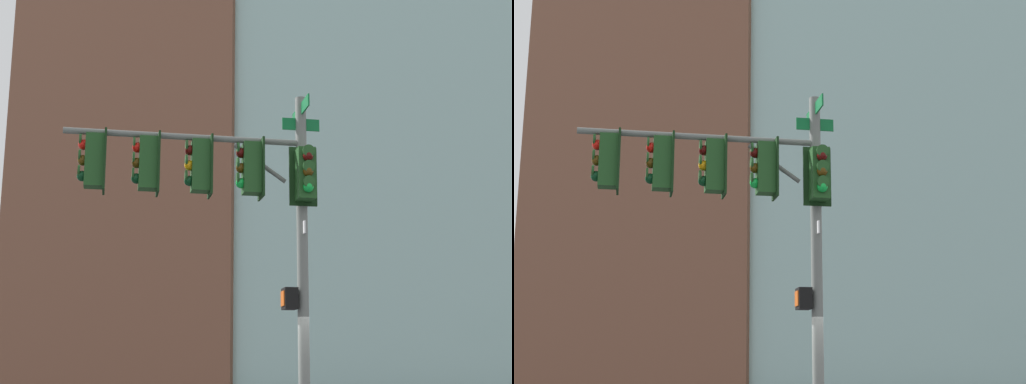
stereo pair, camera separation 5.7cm
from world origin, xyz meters
The scene contains 3 objects.
signal_pole_assembly centered at (-1.01, 0.75, 4.80)m, with size 3.01×4.30×6.80m.
building_brick_nearside centered at (37.14, 21.70, 25.08)m, with size 18.04×17.28×50.16m, color brown.
building_brick_midblock centered at (49.86, 5.70, 16.36)m, with size 16.13×16.33×32.72m, color #4C3328.
Camera 1 is at (-14.10, -4.85, 1.52)m, focal length 54.25 mm.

